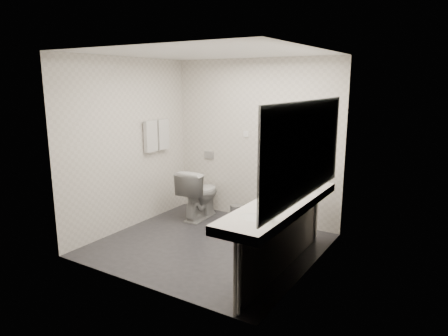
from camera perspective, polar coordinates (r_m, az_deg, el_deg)
The scene contains 31 objects.
floor at distance 5.52m, azimuth -2.18°, elevation -10.82°, with size 2.80×2.80×0.00m, color #27272C.
ceiling at distance 5.09m, azimuth -2.42°, elevation 16.04°, with size 2.80×2.80×0.00m, color white.
wall_back at distance 6.27m, azimuth 4.39°, elevation 3.84°, with size 2.80×2.80×0.00m, color silver.
wall_front at distance 4.17m, azimuth -12.35°, elevation -0.68°, with size 2.80×2.80×0.00m, color silver.
wall_left at distance 6.05m, azimuth -13.36°, elevation 3.24°, with size 2.60×2.60×0.00m, color silver.
wall_right at distance 4.54m, azimuth 12.50°, elevation 0.36°, with size 2.60×2.60×0.00m, color silver.
vanity_counter at distance 4.57m, azimuth 8.13°, elevation -5.23°, with size 0.55×2.20×0.10m, color white.
vanity_panel at distance 4.70m, azimuth 8.26°, elevation -10.22°, with size 0.03×2.15×0.75m, color #999691.
vanity_post_near at distance 3.85m, azimuth 2.20°, elevation -15.48°, with size 0.06×0.06×0.75m, color silver.
vanity_post_far at distance 5.61m, azimuth 12.85°, elevation -6.66°, with size 0.06×0.06×0.75m, color silver.
mirror at distance 4.32m, azimuth 11.55°, elevation 2.51°, with size 0.02×2.20×1.05m, color #B2BCC6.
basin_near at distance 4.00m, azimuth 4.35°, elevation -7.18°, with size 0.40×0.31×0.05m, color white.
basin_far at distance 5.14m, azimuth 11.08°, elevation -2.96°, with size 0.40×0.31×0.05m, color white.
faucet_near at distance 3.89m, azimuth 6.93°, elevation -6.40°, with size 0.04×0.04×0.15m, color silver.
faucet_far at distance 5.05m, azimuth 13.19°, elevation -2.26°, with size 0.04×0.04×0.15m, color silver.
soap_bottle_a at distance 4.49m, azimuth 8.97°, elevation -4.28°, with size 0.04×0.04×0.09m, color silver.
soap_bottle_b at distance 4.60m, azimuth 8.78°, elevation -3.84°, with size 0.08×0.08×0.10m, color silver.
soap_bottle_c at distance 4.45m, azimuth 7.47°, elevation -4.27°, with size 0.04×0.04×0.11m, color silver.
glass_left at distance 4.72m, azimuth 11.08°, elevation -3.38°, with size 0.07×0.07×0.12m, color silver.
toilet at distance 6.44m, azimuth -3.51°, elevation -3.63°, with size 0.45×0.79×0.80m, color white.
flush_plate at distance 6.73m, azimuth -2.14°, elevation 1.87°, with size 0.18×0.02×0.12m, color #B2B5BA.
pedal_bin at distance 6.27m, azimuth 1.78°, elevation -6.62°, with size 0.19×0.19×0.27m, color #B2B5BA.
bin_lid at distance 6.23m, azimuth 1.78°, elevation -5.38°, with size 0.19×0.19×0.01m, color #B2B5BA.
towel_rail at distance 6.38m, azimuth -9.67°, elevation 6.57°, with size 0.02×0.02×0.62m, color silver.
towel_near at distance 6.29m, azimuth -10.37°, elevation 4.45°, with size 0.07×0.24×0.48m, color silver.
towel_far at distance 6.50m, azimuth -8.71°, elevation 4.75°, with size 0.07×0.24×0.48m, color silver.
dryer_cradle at distance 6.10m, azimuth 6.40°, elevation 5.94°, with size 0.10×0.04×0.14m, color gray.
dryer_barrel at distance 6.03m, azimuth 6.11°, elevation 6.16°, with size 0.08×0.08×0.14m, color gray.
dryer_cord at distance 6.12m, azimuth 6.28°, elevation 3.60°, with size 0.02×0.02×0.35m, color black.
switch_plate_a at distance 6.31m, azimuth 3.15°, elevation 4.84°, with size 0.09×0.02×0.09m, color white.
switch_plate_b at distance 6.01m, azimuth 9.02°, elevation 4.33°, with size 0.09×0.02×0.09m, color white.
Camera 1 is at (2.85, -4.20, 2.16)m, focal length 32.21 mm.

